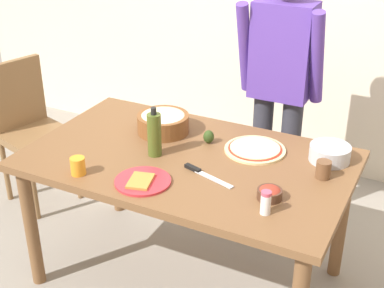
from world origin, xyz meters
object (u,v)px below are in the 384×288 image
at_px(person_cook, 280,82).
at_px(small_sauce_bowl, 270,193).
at_px(olive_oil_bottle, 154,134).
at_px(cup_small_brown, 323,170).
at_px(chair_wooden_left, 30,124).
at_px(avocado, 209,137).
at_px(dining_table, 188,173).
at_px(cup_orange, 78,166).
at_px(pizza_raw_on_board, 255,149).
at_px(salt_shaker, 266,203).
at_px(plate_with_slice, 142,181).
at_px(popcorn_bowl, 163,121).
at_px(mixing_bowl_steel, 330,153).
at_px(chef_knife, 202,173).

distance_m(person_cook, small_sauce_bowl, 0.99).
xyz_separation_m(olive_oil_bottle, cup_small_brown, (0.81, 0.15, -0.07)).
xyz_separation_m(chair_wooden_left, avocado, (1.35, -0.11, 0.25)).
xyz_separation_m(dining_table, small_sauce_bowl, (0.49, -0.18, 0.12)).
distance_m(person_cook, cup_orange, 1.29).
height_order(chair_wooden_left, pizza_raw_on_board, chair_wooden_left).
relative_size(chair_wooden_left, salt_shaker, 8.96).
distance_m(person_cook, plate_with_slice, 1.12).
relative_size(popcorn_bowl, cup_small_brown, 3.29).
bearing_deg(chair_wooden_left, cup_small_brown, -5.63).
height_order(person_cook, chair_wooden_left, person_cook).
distance_m(mixing_bowl_steel, olive_oil_bottle, 0.86).
relative_size(dining_table, pizza_raw_on_board, 5.15).
distance_m(plate_with_slice, cup_orange, 0.32).
distance_m(cup_orange, avocado, 0.70).
bearing_deg(salt_shaker, popcorn_bowl, 147.14).
bearing_deg(dining_table, popcorn_bowl, 141.42).
bearing_deg(plate_with_slice, pizza_raw_on_board, 56.50).
distance_m(person_cook, pizza_raw_on_board, 0.57).
bearing_deg(popcorn_bowl, salt_shaker, -32.86).
xyz_separation_m(popcorn_bowl, small_sauce_bowl, (0.74, -0.38, -0.03)).
relative_size(dining_table, chef_knife, 5.63).
bearing_deg(person_cook, chef_knife, -94.84).
height_order(dining_table, chef_knife, chef_knife).
distance_m(dining_table, cup_small_brown, 0.67).
bearing_deg(popcorn_bowl, small_sauce_bowl, -26.98).
distance_m(pizza_raw_on_board, chef_knife, 0.36).
bearing_deg(small_sauce_bowl, pizza_raw_on_board, 118.78).
distance_m(cup_orange, salt_shaker, 0.90).
bearing_deg(popcorn_bowl, cup_orange, -102.87).
xyz_separation_m(plate_with_slice, avocado, (0.10, 0.50, 0.03)).
bearing_deg(mixing_bowl_steel, chef_knife, -140.98).
bearing_deg(pizza_raw_on_board, avocado, -174.66).
height_order(chair_wooden_left, cup_orange, chair_wooden_left).
distance_m(person_cook, avocado, 0.61).
height_order(olive_oil_bottle, cup_small_brown, olive_oil_bottle).
xyz_separation_m(mixing_bowl_steel, avocado, (-0.61, -0.09, -0.01)).
height_order(pizza_raw_on_board, olive_oil_bottle, olive_oil_bottle).
height_order(olive_oil_bottle, salt_shaker, olive_oil_bottle).
height_order(person_cook, salt_shaker, person_cook).
distance_m(chef_knife, avocado, 0.33).
relative_size(small_sauce_bowl, olive_oil_bottle, 0.43).
height_order(person_cook, mixing_bowl_steel, person_cook).
bearing_deg(small_sauce_bowl, person_cook, 106.44).
bearing_deg(cup_orange, person_cook, 62.27).
xyz_separation_m(small_sauce_bowl, olive_oil_bottle, (-0.65, 0.13, 0.08)).
distance_m(plate_with_slice, olive_oil_bottle, 0.29).
bearing_deg(small_sauce_bowl, olive_oil_bottle, 168.82).
distance_m(plate_with_slice, salt_shaker, 0.59).
relative_size(cup_small_brown, avocado, 1.21).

